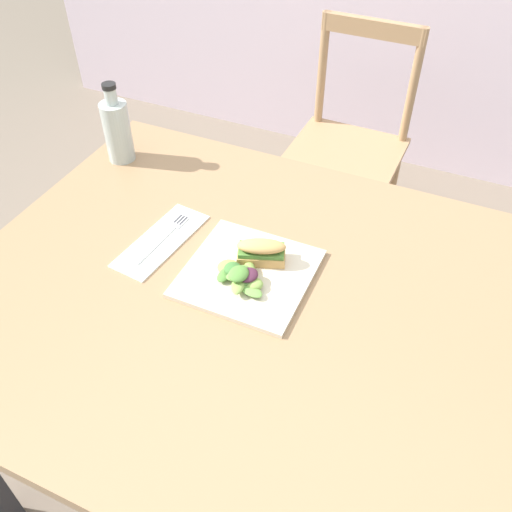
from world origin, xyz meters
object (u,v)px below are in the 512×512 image
Objects in this scene: dining_table at (239,328)px; fork_on_napkin at (166,235)px; chair_wooden_far at (348,147)px; plate_lunch at (248,273)px; bottle_cold_brew at (118,133)px; sandwich_half_front at (261,251)px.

dining_table is 6.21× the size of fork_on_napkin.
plate_lunch is (0.07, -1.02, 0.30)m from chair_wooden_far.
sandwich_half_front is at bearing -23.77° from bottle_cold_brew.
fork_on_napkin is at bearing -178.47° from sandwich_half_front.
sandwich_half_front is (0.01, 0.04, 0.03)m from plate_lunch.
chair_wooden_far is 4.68× the size of fork_on_napkin.
chair_wooden_far is 7.79× the size of sandwich_half_front.
sandwich_half_front reaches higher than fork_on_napkin.
plate_lunch is 1.21× the size of bottle_cold_brew.
bottle_cold_brew is (-0.27, 0.23, 0.07)m from fork_on_napkin.
bottle_cold_brew is (-0.50, 0.22, 0.04)m from sandwich_half_front.
chair_wooden_far reaches higher than plate_lunch.
plate_lunch is at bearing 87.09° from dining_table.
bottle_cold_brew reaches higher than plate_lunch.
plate_lunch is at bearing -86.27° from chair_wooden_far.
bottle_cold_brew reaches higher than chair_wooden_far.
bottle_cold_brew is (-0.49, 0.26, 0.07)m from plate_lunch.
dining_table is at bearing -92.91° from plate_lunch.
fork_on_napkin is (-0.15, -0.99, 0.30)m from chair_wooden_far.
dining_table is 0.61m from bottle_cold_brew.
plate_lunch is 1.39× the size of fork_on_napkin.
dining_table is at bearing -99.52° from sandwich_half_front.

